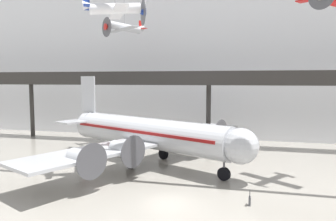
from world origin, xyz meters
TOP-DOWN VIEW (x-y plane):
  - ground_plane at (0.00, 0.00)m, footprint 260.00×260.00m
  - hangar_back_wall at (0.00, 30.84)m, footprint 140.00×3.00m
  - mezzanine_walkway at (0.00, 23.12)m, footprint 110.00×3.20m
  - airliner_silver_main at (-5.69, 11.43)m, footprint 26.23×30.88m
  - suspended_plane_white_twin at (-6.62, 5.35)m, footprint 6.18×6.91m
  - suspended_plane_red_highwing at (12.96, 8.13)m, footprint 5.89×5.44m
  - suspended_plane_silver_racer at (-12.12, 21.48)m, footprint 6.84×6.45m
  - info_sign_pedestal at (6.15, 1.07)m, footprint 0.18×0.78m

SIDE VIEW (x-z plane):
  - ground_plane at x=0.00m, z-range 0.00..0.00m
  - info_sign_pedestal at x=6.15m, z-range -0.17..1.08m
  - airliner_silver_main at x=-5.69m, z-range -1.55..8.62m
  - mezzanine_walkway at x=0.00m, z-range 3.77..14.69m
  - hangar_back_wall at x=0.00m, z-range 0.00..27.76m
  - suspended_plane_white_twin at x=-6.62m, z-range 12.69..20.07m
  - suspended_plane_red_highwing at x=12.96m, z-range 13.33..20.08m
  - suspended_plane_silver_racer at x=-12.12m, z-range 14.00..20.58m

